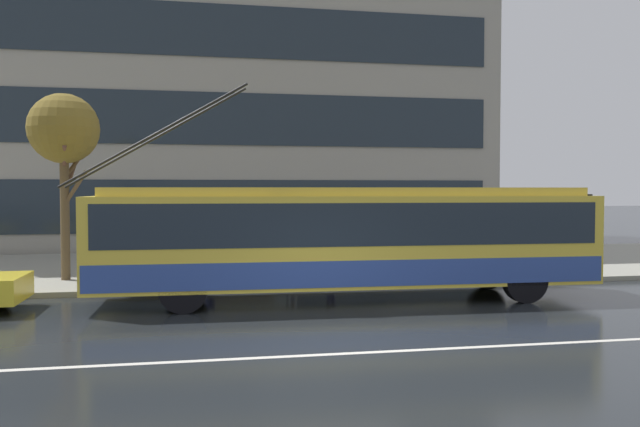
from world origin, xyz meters
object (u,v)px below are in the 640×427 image
Objects in this scene: pedestrian_approaching_curb at (265,220)px; trolleybus at (347,238)px; pedestrian_at_shelter at (207,224)px; pedestrian_walking_past at (329,222)px; street_tree_bare at (64,131)px; bus_shelter at (233,215)px.

trolleybus is at bearing -71.30° from pedestrian_approaching_curb.
trolleybus reaches higher than pedestrian_approaching_curb.
trolleybus is at bearing -45.55° from pedestrian_at_shelter.
pedestrian_walking_past reaches higher than pedestrian_at_shelter.
pedestrian_walking_past is (0.11, 2.73, 0.24)m from trolleybus.
trolleybus reaches higher than pedestrian_walking_past.
trolleybus is 2.42× the size of street_tree_bare.
trolleybus is 4.44m from bus_shelter.
bus_shelter is 1.36m from pedestrian_approaching_curb.
pedestrian_at_shelter is at bearing 169.47° from pedestrian_walking_past.
bus_shelter is at bearing 18.50° from pedestrian_at_shelter.
street_tree_bare is (-4.65, 0.26, 2.34)m from bus_shelter.
street_tree_bare is at bearing -173.63° from pedestrian_approaching_curb.
pedestrian_approaching_curb is (-1.53, 4.51, 0.24)m from trolleybus.
pedestrian_walking_past is at bearing -10.53° from pedestrian_at_shelter.
pedestrian_at_shelter is at bearing -147.16° from pedestrian_approaching_curb.
trolleybus is at bearing -28.33° from street_tree_bare.
street_tree_bare reaches higher than pedestrian_at_shelter.
pedestrian_walking_past is (3.40, -0.63, 0.07)m from pedestrian_at_shelter.
pedestrian_walking_past is at bearing -47.45° from pedestrian_approaching_curb.
bus_shelter is at bearing -138.73° from pedestrian_approaching_curb.
bus_shelter reaches higher than pedestrian_approaching_curb.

